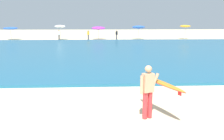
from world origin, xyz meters
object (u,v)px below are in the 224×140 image
(beach_umbrella_4, at_px, (185,26))
(beachgoer_near_row_mid, at_px, (59,35))
(beachgoer_near_row_right, at_px, (88,35))
(beach_umbrella_0, at_px, (11,28))
(surfer_with_board, at_px, (154,87))
(beach_umbrella_3, at_px, (138,27))
(beach_umbrella_2, at_px, (98,28))
(beachgoer_near_row_left, at_px, (117,35))
(beach_umbrella_1, at_px, (60,26))

(beach_umbrella_4, bearing_deg, beachgoer_near_row_mid, -177.29)
(beachgoer_near_row_right, bearing_deg, beachgoer_near_row_mid, 178.08)
(beach_umbrella_0, bearing_deg, beachgoer_near_row_mid, -6.49)
(surfer_with_board, bearing_deg, beach_umbrella_0, 115.01)
(beachgoer_near_row_mid, bearing_deg, beach_umbrella_4, 2.71)
(surfer_with_board, xyz_separation_m, beach_umbrella_3, (4.77, 33.67, 0.98))
(beach_umbrella_3, height_order, beach_umbrella_4, beach_umbrella_4)
(beachgoer_near_row_mid, bearing_deg, beachgoer_near_row_right, -1.92)
(beach_umbrella_0, bearing_deg, beach_umbrella_2, 0.26)
(surfer_with_board, height_order, beachgoer_near_row_mid, surfer_with_board)
(beachgoer_near_row_left, xyz_separation_m, beachgoer_near_row_mid, (-9.16, 0.21, 0.00))
(beachgoer_near_row_mid, bearing_deg, surfer_with_board, -76.31)
(surfer_with_board, height_order, beachgoer_near_row_right, surfer_with_board)
(beach_umbrella_4, height_order, beachgoer_near_row_right, beach_umbrella_4)
(beachgoer_near_row_left, bearing_deg, beachgoer_near_row_right, 179.29)
(beach_umbrella_2, bearing_deg, beachgoer_near_row_right, -145.76)
(beach_umbrella_2, relative_size, beachgoer_near_row_left, 1.44)
(beach_umbrella_2, bearing_deg, beach_umbrella_1, -175.44)
(surfer_with_board, bearing_deg, beachgoer_near_row_right, 95.89)
(beach_umbrella_0, distance_m, beachgoer_near_row_mid, 7.87)
(beach_umbrella_2, xyz_separation_m, beachgoer_near_row_left, (2.90, -1.16, -1.02))
(beachgoer_near_row_mid, bearing_deg, beach_umbrella_2, 8.59)
(beach_umbrella_3, distance_m, beachgoer_near_row_mid, 12.87)
(beach_umbrella_3, height_order, beachgoer_near_row_mid, beach_umbrella_3)
(surfer_with_board, height_order, beach_umbrella_1, beach_umbrella_1)
(beach_umbrella_4, relative_size, beachgoer_near_row_mid, 1.49)
(beachgoer_near_row_left, bearing_deg, beach_umbrella_2, 158.21)
(beach_umbrella_3, relative_size, beachgoer_near_row_mid, 1.45)
(surfer_with_board, distance_m, beach_umbrella_4, 36.24)
(beachgoer_near_row_left, bearing_deg, beachgoer_near_row_mid, 178.67)
(surfer_with_board, bearing_deg, beach_umbrella_1, 103.28)
(surfer_with_board, xyz_separation_m, beachgoer_near_row_mid, (-8.03, 32.98, -0.18))
(beach_umbrella_4, xyz_separation_m, beachgoer_near_row_mid, (-20.66, -0.98, -1.30))
(beach_umbrella_2, bearing_deg, beach_umbrella_4, 0.13)
(beach_umbrella_0, xyz_separation_m, beachgoer_near_row_left, (16.92, -1.10, -1.00))
(beach_umbrella_2, distance_m, beachgoer_near_row_right, 2.21)
(beachgoer_near_row_left, bearing_deg, beach_umbrella_3, 14.04)
(beach_umbrella_4, bearing_deg, surfer_with_board, -110.40)
(beach_umbrella_1, distance_m, beachgoer_near_row_right, 4.73)
(beach_umbrella_0, relative_size, beachgoer_near_row_mid, 1.44)
(beach_umbrella_2, distance_m, beach_umbrella_4, 14.40)
(beach_umbrella_3, relative_size, beach_umbrella_4, 0.97)
(surfer_with_board, distance_m, beachgoer_near_row_right, 32.99)
(beach_umbrella_2, bearing_deg, beach_umbrella_0, -179.74)
(surfer_with_board, height_order, beach_umbrella_0, beach_umbrella_0)
(beach_umbrella_3, height_order, beachgoer_near_row_left, beach_umbrella_3)
(beach_umbrella_0, bearing_deg, beach_umbrella_1, -3.08)
(beach_umbrella_3, relative_size, beachgoer_near_row_right, 1.45)
(beach_umbrella_0, distance_m, beach_umbrella_1, 7.92)
(surfer_with_board, relative_size, beach_umbrella_3, 0.99)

